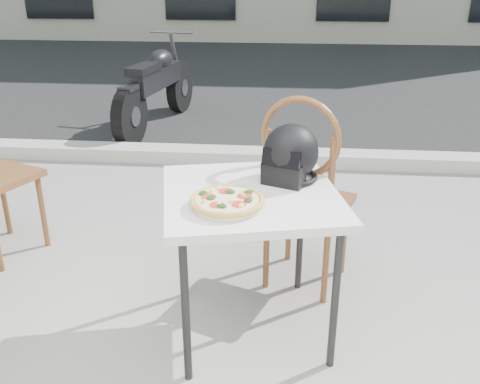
# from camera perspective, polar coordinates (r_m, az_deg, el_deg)

# --- Properties ---
(street_asphalt) EXTENTS (30.00, 8.00, 0.00)m
(street_asphalt) POSITION_cam_1_polar(r_m,az_deg,el_deg) (8.78, 2.87, 12.13)
(street_asphalt) COLOR black
(street_asphalt) RESTS_ON ground
(curb) EXTENTS (30.00, 0.25, 0.12)m
(curb) POSITION_cam_1_polar(r_m,az_deg,el_deg) (4.90, 0.70, 3.85)
(curb) COLOR #AAA89F
(curb) RESTS_ON ground
(cafe_table_main) EXTENTS (0.93, 0.93, 0.74)m
(cafe_table_main) POSITION_cam_1_polar(r_m,az_deg,el_deg) (2.43, 1.18, -1.43)
(cafe_table_main) COLOR white
(cafe_table_main) RESTS_ON ground
(plate) EXTENTS (0.33, 0.33, 0.02)m
(plate) POSITION_cam_1_polar(r_m,az_deg,el_deg) (2.25, -1.39, -1.41)
(plate) COLOR white
(plate) RESTS_ON cafe_table_main
(pizza) EXTENTS (0.39, 0.39, 0.04)m
(pizza) POSITION_cam_1_polar(r_m,az_deg,el_deg) (2.24, -1.39, -0.89)
(pizza) COLOR gold
(pizza) RESTS_ON plate
(helmet) EXTENTS (0.34, 0.35, 0.27)m
(helmet) POSITION_cam_1_polar(r_m,az_deg,el_deg) (2.51, 5.36, 3.87)
(helmet) COLOR black
(helmet) RESTS_ON cafe_table_main
(cafe_chair_main) EXTENTS (0.55, 0.55, 1.11)m
(cafe_chair_main) POSITION_cam_1_polar(r_m,az_deg,el_deg) (2.81, 6.89, 0.75)
(cafe_chair_main) COLOR brown
(cafe_chair_main) RESTS_ON ground
(motorcycle) EXTENTS (0.56, 1.97, 0.98)m
(motorcycle) POSITION_cam_1_polar(r_m,az_deg,el_deg) (6.01, -8.86, 10.91)
(motorcycle) COLOR black
(motorcycle) RESTS_ON street_asphalt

